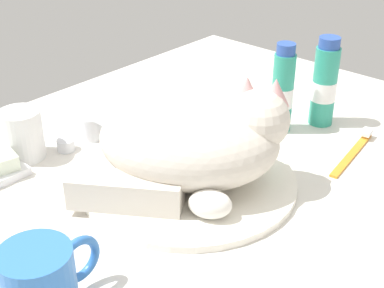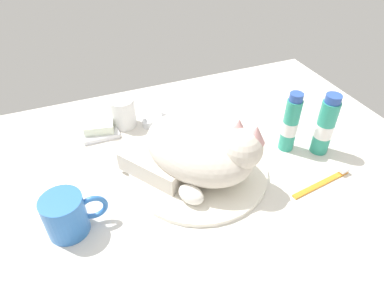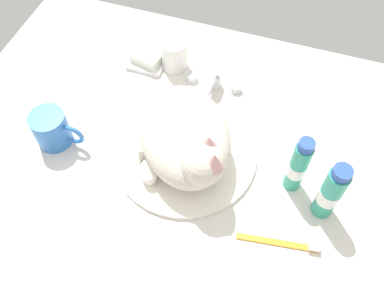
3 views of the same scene
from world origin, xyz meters
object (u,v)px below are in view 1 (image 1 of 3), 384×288
faucet (98,126)px  cat (195,141)px  rinse_cup (22,135)px  toothbrush (354,150)px  toothpaste_bottle (280,90)px  mouthwash_bottle (324,84)px  coffee_mug (41,283)px

faucet → cat: cat is taller
faucet → rinse_cup: 11.92cm
faucet → toothbrush: faucet is taller
cat → toothbrush: size_ratio=1.95×
cat → toothpaste_bottle: bearing=3.5°
rinse_cup → toothbrush: bearing=-47.0°
cat → mouthwash_bottle: bearing=-5.7°
cat → toothbrush: cat is taller
mouthwash_bottle → toothbrush: mouthwash_bottle is taller
faucet → mouthwash_bottle: mouthwash_bottle is taller
cat → toothpaste_bottle: size_ratio=2.02×
coffee_mug → mouthwash_bottle: bearing=1.5°
faucet → toothpaste_bottle: toothpaste_bottle is taller
toothbrush → rinse_cup: bearing=133.0°
cat → rinse_cup: size_ratio=3.94×
rinse_cup → coffee_mug: bearing=-120.1°
coffee_mug → toothbrush: size_ratio=0.74×
cat → toothbrush: bearing=-27.7°
mouthwash_bottle → toothbrush: size_ratio=0.98×
rinse_cup → toothbrush: (34.87, -37.38, -3.36)cm
cat → coffee_mug: 28.84cm
faucet → cat: 21.10cm
toothpaste_bottle → toothbrush: bearing=-86.3°
cat → coffee_mug: size_ratio=2.64×
mouthwash_bottle → toothbrush: bearing=-121.7°
toothbrush → mouthwash_bottle: bearing=58.3°
cat → rinse_cup: bearing=114.3°
mouthwash_bottle → toothbrush: 12.95cm
cat → toothpaste_bottle: cat is taller
coffee_mug → mouthwash_bottle: mouthwash_bottle is taller
toothpaste_bottle → coffee_mug: bearing=-173.5°
faucet → coffee_mug: size_ratio=1.19×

